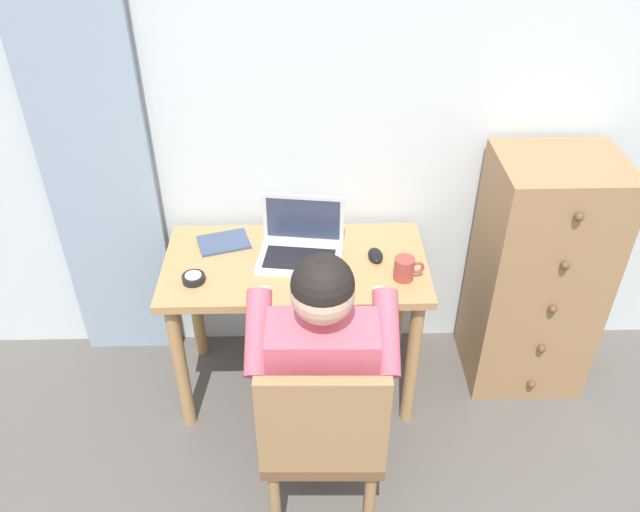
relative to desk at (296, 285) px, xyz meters
name	(u,v)px	position (x,y,z in m)	size (l,w,h in m)	color
wall_back	(350,104)	(0.23, 0.35, 0.66)	(4.80, 0.05, 2.50)	silver
curtain_panel	(91,144)	(-0.82, 0.28, 0.52)	(0.46, 0.03, 2.24)	#8EA3B7
desk	(296,285)	(0.00, 0.00, 0.00)	(1.08, 0.55, 0.71)	tan
dresser	(537,276)	(1.05, 0.08, -0.03)	(0.51, 0.45, 1.12)	#9E754C
chair	(322,434)	(0.09, -0.69, -0.11)	(0.43, 0.41, 0.86)	brown
person_seated	(322,359)	(0.10, -0.50, 0.07)	(0.54, 0.59, 1.18)	#33384C
laptop	(301,245)	(0.03, 0.05, 0.17)	(0.37, 0.29, 0.24)	silver
computer_mouse	(375,255)	(0.33, 0.02, 0.14)	(0.06, 0.10, 0.03)	black
desk_clock	(194,278)	(-0.40, -0.12, 0.14)	(0.09, 0.09, 0.03)	black
notebook_pad	(224,242)	(-0.31, 0.14, 0.13)	(0.21, 0.15, 0.01)	#3D4C6B
coffee_mug	(405,269)	(0.43, -0.12, 0.17)	(0.12, 0.08, 0.09)	#9E3D38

